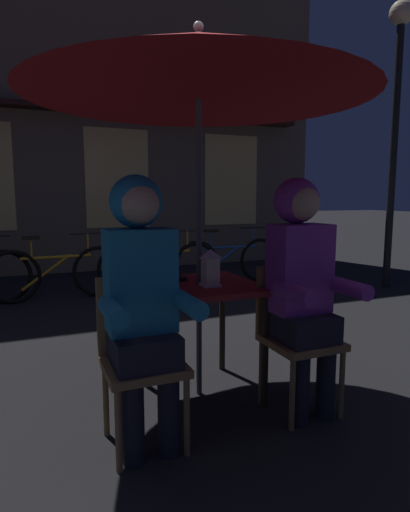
# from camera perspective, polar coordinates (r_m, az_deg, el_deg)

# --- Properties ---
(ground_plane) EXTENTS (60.00, 60.00, 0.00)m
(ground_plane) POSITION_cam_1_polar(r_m,az_deg,el_deg) (2.98, -0.78, -17.76)
(ground_plane) COLOR black
(cafe_table) EXTENTS (0.72, 0.72, 0.74)m
(cafe_table) POSITION_cam_1_polar(r_m,az_deg,el_deg) (2.76, -0.80, -5.74)
(cafe_table) COLOR maroon
(cafe_table) RESTS_ON ground_plane
(patio_umbrella) EXTENTS (2.10, 2.10, 2.31)m
(patio_umbrella) POSITION_cam_1_polar(r_m,az_deg,el_deg) (2.79, -0.86, 23.87)
(patio_umbrella) COLOR #4C4C51
(patio_umbrella) RESTS_ON ground_plane
(lantern) EXTENTS (0.11, 0.11, 0.23)m
(lantern) POSITION_cam_1_polar(r_m,az_deg,el_deg) (2.64, 0.71, -1.44)
(lantern) COLOR white
(lantern) RESTS_ON cafe_table
(chair_left) EXTENTS (0.40, 0.40, 0.87)m
(chair_left) POSITION_cam_1_polar(r_m,az_deg,el_deg) (2.33, -8.60, -12.29)
(chair_left) COLOR olive
(chair_left) RESTS_ON ground_plane
(chair_right) EXTENTS (0.40, 0.40, 0.87)m
(chair_right) POSITION_cam_1_polar(r_m,az_deg,el_deg) (2.71, 11.80, -9.46)
(chair_right) COLOR olive
(chair_right) RESTS_ON ground_plane
(person_left_hooded) EXTENTS (0.45, 0.56, 1.40)m
(person_left_hooded) POSITION_cam_1_polar(r_m,az_deg,el_deg) (2.18, -8.43, -3.93)
(person_left_hooded) COLOR black
(person_left_hooded) RESTS_ON ground_plane
(person_right_hooded) EXTENTS (0.45, 0.56, 1.40)m
(person_right_hooded) POSITION_cam_1_polar(r_m,az_deg,el_deg) (2.58, 12.74, -2.19)
(person_right_hooded) COLOR black
(person_right_hooded) RESTS_ON ground_plane
(shopfront_building) EXTENTS (10.00, 0.93, 6.20)m
(shopfront_building) POSITION_cam_1_polar(r_m,az_deg,el_deg) (8.10, -20.46, 20.26)
(shopfront_building) COLOR #6B5B4C
(shopfront_building) RESTS_ON ground_plane
(street_lamp) EXTENTS (0.32, 0.32, 3.88)m
(street_lamp) POSITION_cam_1_polar(r_m,az_deg,el_deg) (6.80, 24.12, 19.32)
(street_lamp) COLOR black
(street_lamp) RESTS_ON ground_plane
(bicycle_third) EXTENTS (1.68, 0.10, 0.84)m
(bicycle_third) POSITION_cam_1_polar(r_m,az_deg,el_deg) (5.68, -19.05, -2.10)
(bicycle_third) COLOR black
(bicycle_third) RESTS_ON ground_plane
(bicycle_fourth) EXTENTS (1.67, 0.25, 0.84)m
(bicycle_fourth) POSITION_cam_1_polar(r_m,az_deg,el_deg) (5.91, -6.04, -1.34)
(bicycle_fourth) COLOR black
(bicycle_fourth) RESTS_ON ground_plane
(bicycle_fifth) EXTENTS (1.68, 0.14, 0.84)m
(bicycle_fifth) POSITION_cam_1_polar(r_m,az_deg,el_deg) (6.41, 3.21, -0.58)
(bicycle_fifth) COLOR black
(bicycle_fifth) RESTS_ON ground_plane
(book) EXTENTS (0.21, 0.16, 0.02)m
(book) POSITION_cam_1_polar(r_m,az_deg,el_deg) (2.84, -4.77, -3.06)
(book) COLOR black
(book) RESTS_ON cafe_table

